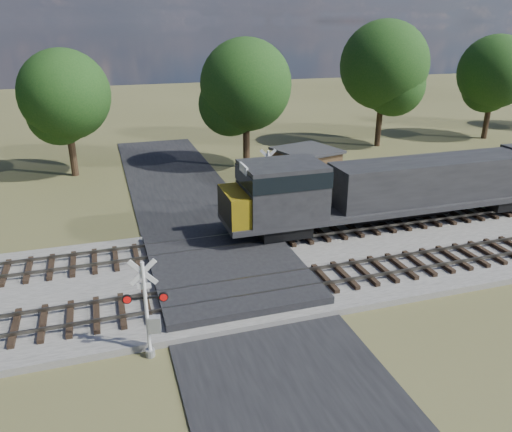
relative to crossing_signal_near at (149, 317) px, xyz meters
name	(u,v)px	position (x,y,z in m)	size (l,w,h in m)	color
ground	(229,278)	(4.13, 4.83, -1.63)	(160.00, 160.00, 0.00)	#4C4B28
ballast_bed	(407,245)	(14.13, 5.33, -1.48)	(140.00, 10.00, 0.30)	gray
road	(229,278)	(4.13, 4.83, -1.59)	(7.00, 60.00, 0.08)	black
crossing_panel	(226,268)	(4.13, 5.33, -1.31)	(7.00, 9.00, 0.62)	#262628
track_near	(307,281)	(7.25, 2.83, -1.21)	(140.00, 2.60, 0.33)	black
track_far	(271,238)	(7.25, 7.83, -1.21)	(140.00, 2.60, 0.33)	black
crossing_signal_near	(149,317)	(0.00, 0.00, 0.00)	(1.57, 0.41, 3.91)	silver
crossing_signal_far	(267,186)	(8.63, 12.64, 0.08)	(1.64, 0.46, 4.11)	silver
equipment_shed	(306,167)	(13.21, 17.04, -0.24)	(4.93, 4.93, 2.74)	#3F291B
treeline	(234,80)	(10.06, 25.37, 5.20)	(81.34, 11.71, 11.60)	black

